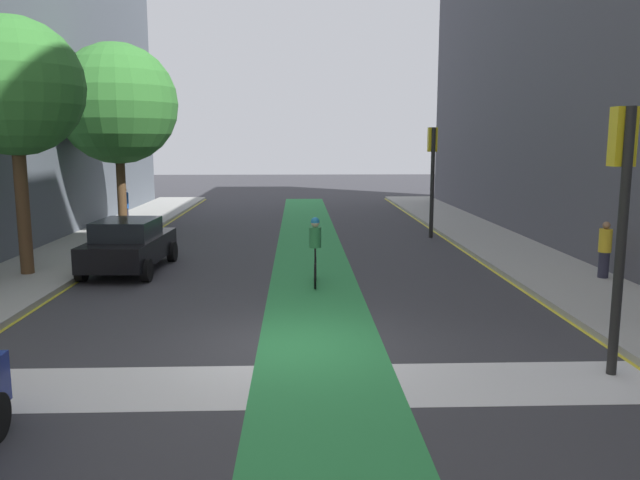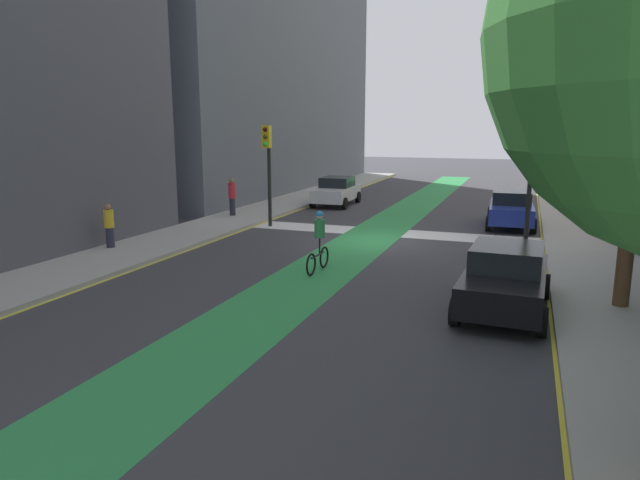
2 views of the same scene
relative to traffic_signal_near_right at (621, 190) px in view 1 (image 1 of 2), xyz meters
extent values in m
plane|color=#38383D|center=(-5.36, 1.57, -3.08)|extent=(120.00, 120.00, 0.00)
cube|color=#2D8C47|center=(-4.81, 1.57, -3.08)|extent=(2.40, 60.00, 0.01)
cube|color=silver|center=(-5.36, -0.43, -3.08)|extent=(12.00, 1.80, 0.01)
cube|color=yellow|center=(0.64, 1.57, -3.08)|extent=(0.16, 60.00, 0.01)
cylinder|color=black|center=(0.00, -0.12, -0.88)|extent=(0.16, 0.16, 4.40)
cube|color=gold|center=(0.00, 0.08, 0.85)|extent=(0.35, 0.28, 0.95)
sphere|color=#3F0A0A|center=(0.00, 0.22, 1.15)|extent=(0.20, 0.20, 0.20)
sphere|color=#4C380C|center=(0.00, 0.22, 0.85)|extent=(0.20, 0.20, 0.20)
sphere|color=#26D833|center=(0.00, 0.22, 0.55)|extent=(0.20, 0.20, 0.20)
cylinder|color=black|center=(0.10, 14.65, -0.89)|extent=(0.16, 0.16, 4.37)
cube|color=gold|center=(0.10, 14.85, 0.82)|extent=(0.35, 0.28, 0.95)
sphere|color=#3F0A0A|center=(0.10, 14.99, 1.12)|extent=(0.20, 0.20, 0.20)
sphere|color=#4C380C|center=(0.10, 14.99, 0.82)|extent=(0.20, 0.20, 0.20)
sphere|color=#26D833|center=(0.10, 14.99, 0.52)|extent=(0.20, 0.20, 0.20)
cube|color=black|center=(-10.25, 8.60, -2.41)|extent=(1.98, 4.27, 0.70)
cube|color=black|center=(-10.26, 8.41, -1.79)|extent=(1.69, 2.07, 0.55)
cylinder|color=black|center=(-11.09, 10.11, -2.76)|extent=(0.25, 0.65, 0.64)
cylinder|color=black|center=(-9.29, 10.03, -2.76)|extent=(0.25, 0.65, 0.64)
cylinder|color=black|center=(-11.22, 7.18, -2.76)|extent=(0.25, 0.65, 0.64)
cylinder|color=black|center=(-9.42, 7.10, -2.76)|extent=(0.25, 0.65, 0.64)
torus|color=black|center=(-4.75, 7.17, -2.74)|extent=(0.08, 0.68, 0.68)
torus|color=black|center=(-4.79, 6.12, -2.74)|extent=(0.08, 0.68, 0.68)
cylinder|color=black|center=(-4.77, 6.64, -2.56)|extent=(0.09, 0.95, 0.06)
cylinder|color=black|center=(-4.77, 6.49, -2.29)|extent=(0.05, 0.05, 0.50)
cylinder|color=#338C4C|center=(-4.77, 6.49, -1.77)|extent=(0.32, 0.32, 0.55)
sphere|color=beige|center=(-4.77, 6.49, -1.38)|extent=(0.22, 0.22, 0.22)
sphere|color=#268CCC|center=(-4.77, 6.49, -1.34)|extent=(0.23, 0.23, 0.23)
cylinder|color=#262638|center=(3.12, 6.52, -2.57)|extent=(0.28, 0.28, 0.71)
cylinder|color=gold|center=(3.12, 6.52, -1.90)|extent=(0.34, 0.34, 0.63)
sphere|color=#8C6647|center=(3.12, 6.52, -1.48)|extent=(0.21, 0.21, 0.21)
cylinder|color=#262638|center=(-12.80, 17.50, -2.54)|extent=(0.28, 0.28, 0.78)
cylinder|color=#2659B2|center=(-12.80, 17.50, -1.80)|extent=(0.34, 0.34, 0.69)
sphere|color=beige|center=(-12.80, 17.50, -1.34)|extent=(0.23, 0.23, 0.23)
cylinder|color=brown|center=(-12.89, 7.66, -1.01)|extent=(0.36, 0.36, 3.85)
sphere|color=#387F33|center=(-12.89, 7.66, 2.23)|extent=(3.74, 3.74, 3.74)
cylinder|color=brown|center=(-12.35, 15.53, -1.18)|extent=(0.36, 0.36, 3.49)
sphere|color=#387F33|center=(-12.35, 15.53, 2.22)|extent=(4.74, 4.74, 4.74)
camera|label=1|loc=(-5.23, -9.88, 0.79)|focal=34.97mm
camera|label=2|loc=(-10.56, 22.24, 1.27)|focal=31.53mm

